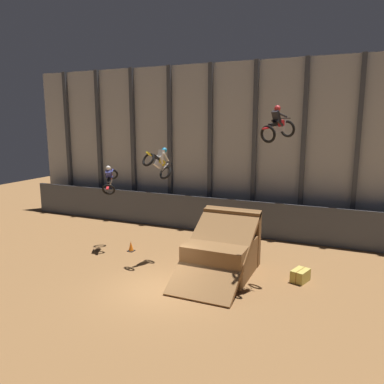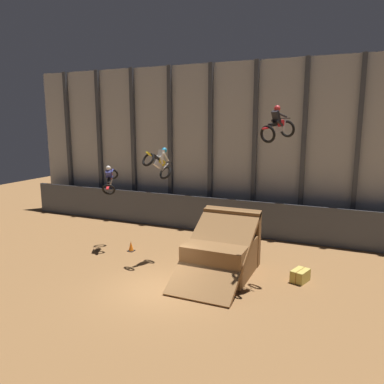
# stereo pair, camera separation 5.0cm
# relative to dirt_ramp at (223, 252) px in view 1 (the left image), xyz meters

# --- Properties ---
(ground_plane) EXTENTS (60.00, 60.00, 0.00)m
(ground_plane) POSITION_rel_dirt_ramp_xyz_m (-1.95, -3.04, -1.00)
(ground_plane) COLOR olive
(arena_back_wall) EXTENTS (32.00, 0.40, 11.00)m
(arena_back_wall) POSITION_rel_dirt_ramp_xyz_m (-1.95, 7.47, 4.50)
(arena_back_wall) COLOR #ADB2B7
(arena_back_wall) RESTS_ON ground_plane
(lower_barrier) EXTENTS (31.36, 0.20, 2.32)m
(lower_barrier) POSITION_rel_dirt_ramp_xyz_m (-1.95, 6.05, 0.16)
(lower_barrier) COLOR #474C56
(lower_barrier) RESTS_ON ground_plane
(dirt_ramp) EXTENTS (2.95, 5.16, 2.95)m
(dirt_ramp) POSITION_rel_dirt_ramp_xyz_m (0.00, 0.00, 0.00)
(dirt_ramp) COLOR brown
(dirt_ramp) RESTS_ON ground_plane
(rider_bike_left_air) EXTENTS (1.39, 1.84, 1.69)m
(rider_bike_left_air) POSITION_rel_dirt_ramp_xyz_m (-6.99, 0.73, 3.07)
(rider_bike_left_air) COLOR black
(rider_bike_center_air) EXTENTS (1.18, 1.80, 1.67)m
(rider_bike_center_air) POSITION_rel_dirt_ramp_xyz_m (-3.45, -0.01, 4.22)
(rider_bike_center_air) COLOR black
(rider_bike_right_air) EXTENTS (1.31, 1.83, 1.55)m
(rider_bike_right_air) POSITION_rel_dirt_ramp_xyz_m (2.50, -0.62, 6.03)
(rider_bike_right_air) COLOR black
(traffic_cone_near_ramp) EXTENTS (0.36, 0.36, 0.58)m
(traffic_cone_near_ramp) POSITION_rel_dirt_ramp_xyz_m (-5.70, 0.68, -0.72)
(traffic_cone_near_ramp) COLOR black
(traffic_cone_near_ramp) RESTS_ON ground_plane
(hay_bale_trackside) EXTENTS (0.85, 1.04, 0.57)m
(hay_bale_trackside) POSITION_rel_dirt_ramp_xyz_m (3.64, 0.29, -0.72)
(hay_bale_trackside) COLOR #CCB751
(hay_bale_trackside) RESTS_ON ground_plane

